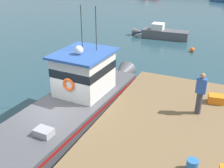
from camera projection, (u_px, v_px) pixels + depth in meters
ground_plane at (66, 128)px, 11.68m from camera, size 200.00×200.00×0.00m
dock at (183, 134)px, 9.44m from camera, size 6.00×9.00×1.20m
main_fishing_boat at (77, 102)px, 11.70m from camera, size 2.92×9.88×4.80m
crate_stack_mid_dock at (216, 99)px, 11.14m from camera, size 0.67×0.53×0.33m
bait_bucket at (192, 165)px, 7.63m from camera, size 0.32×0.32×0.34m
deckhand_by_the_boat at (200, 93)px, 10.12m from camera, size 0.36×0.22×1.63m
moored_boat_off_the_point at (161, 33)px, 24.28m from camera, size 4.97×1.46×1.25m
mooring_buoy_spare_mooring at (192, 50)px, 20.81m from camera, size 0.35×0.35×0.35m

